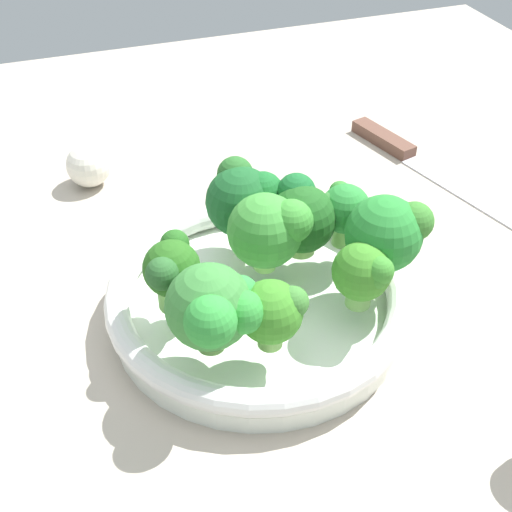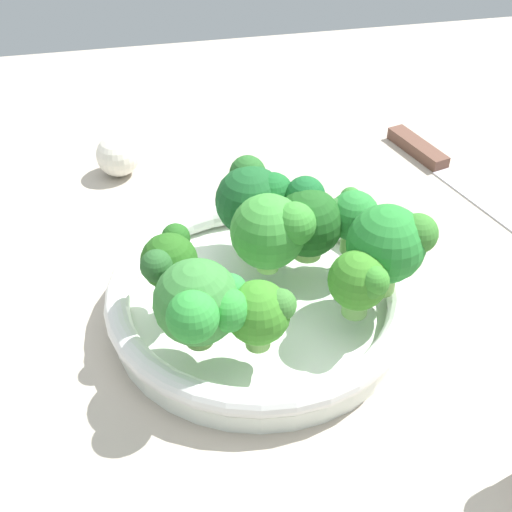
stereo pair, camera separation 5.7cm
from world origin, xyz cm
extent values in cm
cube|color=#B7AA98|center=(0.00, 0.00, -1.25)|extent=(130.00, 130.00, 2.50)
cylinder|color=white|center=(-0.23, -1.79, 0.91)|extent=(25.88, 25.88, 1.82)
torus|color=white|center=(-0.23, -1.79, 2.94)|extent=(26.96, 26.96, 2.23)
cylinder|color=#7CB958|center=(9.23, 0.92, 5.26)|extent=(1.98, 1.98, 2.41)
sphere|color=#2A8435|center=(9.23, 0.92, 7.95)|extent=(4.57, 4.57, 4.57)
sphere|color=#337C2F|center=(9.41, 2.63, 8.72)|extent=(1.95, 1.95, 1.95)
sphere|color=#397A37|center=(7.99, 1.25, 8.48)|extent=(2.35, 2.35, 2.35)
cylinder|color=#78B051|center=(-1.61, -9.04, 4.97)|extent=(1.99, 1.99, 1.82)
sphere|color=#3A8726|center=(-1.61, -9.04, 7.51)|extent=(5.01, 5.01, 5.01)
sphere|color=#328130|center=(-3.17, -9.42, 7.91)|extent=(2.07, 2.07, 2.07)
sphere|color=#3C7D31|center=(-0.02, -9.46, 8.39)|extent=(2.49, 2.49, 2.49)
cylinder|color=#8FD064|center=(1.20, -0.26, 5.01)|extent=(2.00, 2.00, 1.91)
sphere|color=green|center=(1.20, -0.26, 8.10)|extent=(6.59, 6.59, 6.59)
sphere|color=#3C8635|center=(1.71, 2.09, 8.66)|extent=(2.78, 2.78, 2.78)
sphere|color=green|center=(3.16, -1.12, 9.42)|extent=(3.78, 3.78, 3.78)
cylinder|color=#7FB757|center=(-6.02, -7.72, 5.06)|extent=(2.23, 2.23, 2.01)
sphere|color=#3B8439|center=(-6.02, -7.72, 8.24)|extent=(6.70, 6.70, 6.70)
sphere|color=#308A3C|center=(-3.44, -7.45, 8.62)|extent=(2.75, 2.75, 2.75)
sphere|color=green|center=(-3.90, -9.50, 8.63)|extent=(3.30, 3.30, 3.30)
sphere|color=green|center=(-6.65, -10.44, 9.40)|extent=(3.87, 3.87, 3.87)
cylinder|color=#77B056|center=(6.95, -7.10, 5.02)|extent=(2.13, 2.13, 1.92)
sphere|color=#3C8526|center=(6.95, -7.10, 7.56)|extent=(4.87, 4.87, 4.87)
sphere|color=#3A8A2D|center=(7.69, -8.51, 8.58)|extent=(2.37, 2.37, 2.37)
sphere|color=#39832A|center=(7.37, -8.62, 8.03)|extent=(1.99, 1.99, 1.99)
sphere|color=#34822F|center=(7.98, -8.34, 8.14)|extent=(2.04, 2.04, 2.04)
cylinder|color=#84C059|center=(10.02, -4.71, 5.42)|extent=(2.53, 2.53, 2.74)
sphere|color=#298532|center=(10.02, -4.71, 8.93)|extent=(6.58, 6.58, 6.58)
sphere|color=#2C7B27|center=(10.75, -3.00, 9.41)|extent=(2.83, 2.83, 2.83)
sphere|color=#387D2C|center=(12.34, -5.32, 10.07)|extent=(3.33, 3.33, 3.33)
cylinder|color=#9CCA6B|center=(5.13, 1.10, 4.86)|extent=(2.61, 2.61, 1.61)
sphere|color=#1E571E|center=(5.13, 1.10, 7.66)|extent=(6.14, 6.14, 6.14)
sphere|color=#19632B|center=(5.26, 2.98, 9.26)|extent=(3.60, 3.60, 3.60)
sphere|color=#27651D|center=(3.55, 3.10, 8.01)|extent=(2.85, 2.85, 2.85)
cylinder|color=#83CE5D|center=(-7.53, -2.18, 5.26)|extent=(2.77, 2.77, 2.41)
sphere|color=#27601B|center=(-7.53, -2.18, 8.00)|extent=(4.73, 4.73, 4.73)
sphere|color=#245E1D|center=(-6.69, -0.50, 8.68)|extent=(2.46, 2.46, 2.46)
sphere|color=#295D29|center=(-8.59, -3.78, 9.02)|extent=(2.66, 2.66, 2.66)
cylinder|color=#84B356|center=(0.74, 5.17, 4.91)|extent=(2.66, 2.66, 1.71)
sphere|color=#1A5827|center=(0.74, 5.17, 7.89)|extent=(6.55, 6.55, 6.55)
sphere|color=#286427|center=(0.86, 7.13, 9.63)|extent=(3.42, 3.42, 3.42)
sphere|color=#1A6529|center=(2.68, 4.59, 8.89)|extent=(3.80, 3.80, 3.80)
cube|color=silver|center=(28.86, 9.91, 0.20)|extent=(6.91, 17.09, 0.40)
cube|color=brown|center=(25.43, 22.76, 0.75)|extent=(4.61, 9.84, 1.50)
sphere|color=white|center=(-10.97, 25.49, 2.51)|extent=(5.01, 5.01, 5.01)
camera|label=1|loc=(-14.91, -43.76, 42.74)|focal=47.51mm
camera|label=2|loc=(-9.43, -45.29, 42.74)|focal=47.51mm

